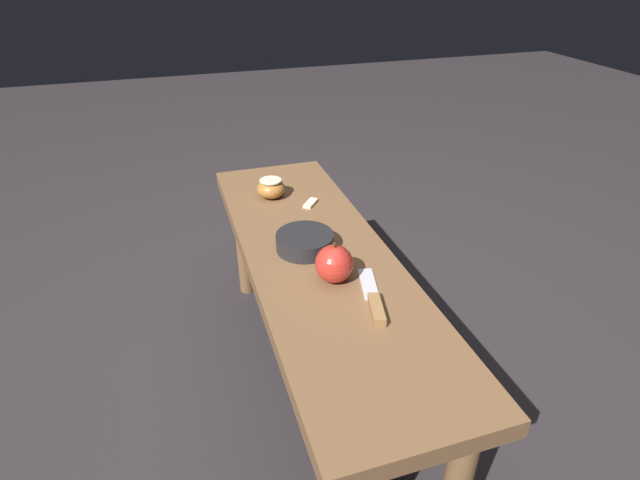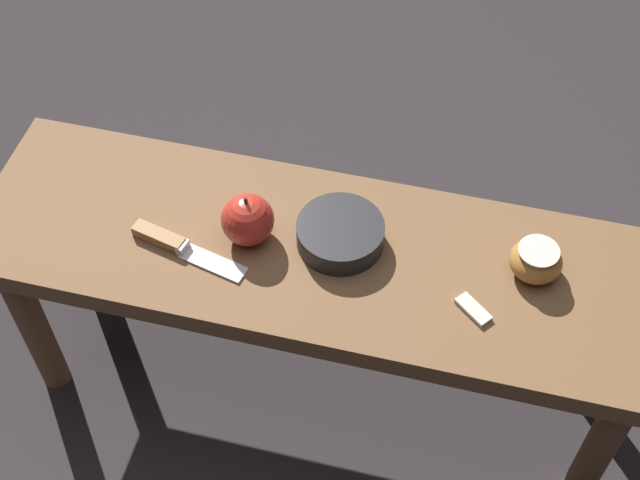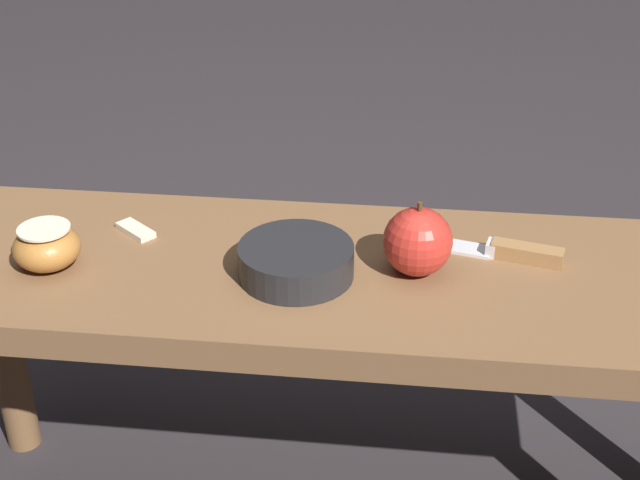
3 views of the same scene
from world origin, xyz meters
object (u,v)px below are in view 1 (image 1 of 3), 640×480
at_px(apple_whole, 335,264).
at_px(apple_cut, 271,188).
at_px(knife, 374,302).
at_px(bowl, 305,242).
at_px(wooden_bench, 319,277).

height_order(apple_whole, apple_cut, apple_whole).
bearing_deg(knife, apple_cut, 22.33).
xyz_separation_m(apple_cut, bowl, (-0.30, -0.01, -0.01)).
bearing_deg(apple_whole, bowl, 10.52).
relative_size(wooden_bench, bowl, 8.06).
xyz_separation_m(knife, apple_cut, (0.56, 0.09, 0.02)).
bearing_deg(bowl, wooden_bench, -141.97).
bearing_deg(wooden_bench, apple_cut, 6.57).
bearing_deg(knife, apple_whole, 36.36).
bearing_deg(wooden_bench, apple_whole, -178.90).
relative_size(apple_whole, bowl, 0.68).
bearing_deg(apple_whole, apple_cut, 5.20).
bearing_deg(bowl, apple_cut, 2.65).
bearing_deg(bowl, apple_whole, -169.48).
height_order(knife, apple_whole, apple_whole).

